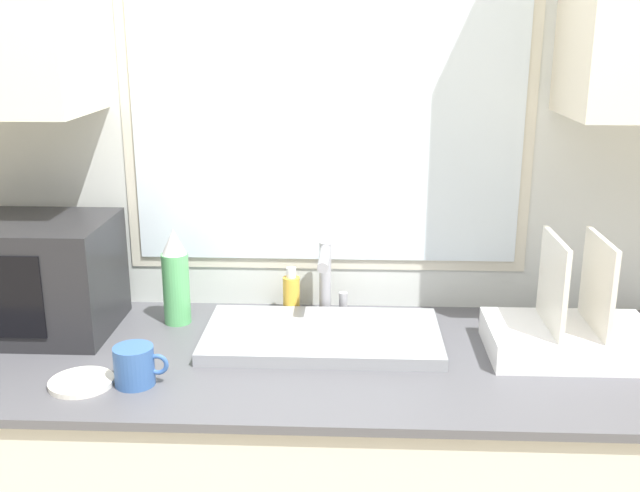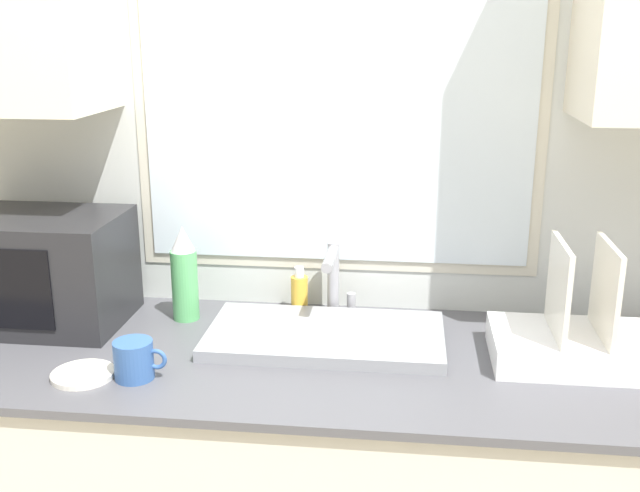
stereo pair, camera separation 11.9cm
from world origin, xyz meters
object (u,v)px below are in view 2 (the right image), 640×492
object	(u,v)px
soap_bottle	(299,293)
mug_near_sink	(135,360)
dish_rack	(577,340)
microwave	(38,269)
faucet	(334,274)
spray_bottle	(184,275)

from	to	relation	value
soap_bottle	mug_near_sink	size ratio (longest dim) A/B	1.10
dish_rack	mug_near_sink	distance (m)	1.01
mug_near_sink	soap_bottle	bearing A→B (deg)	54.76
soap_bottle	mug_near_sink	bearing A→B (deg)	-125.24
microwave	dish_rack	size ratio (longest dim) A/B	1.14
soap_bottle	faucet	bearing A→B (deg)	-13.16
microwave	soap_bottle	xyz separation A→B (m)	(0.67, 0.14, -0.09)
faucet	dish_rack	size ratio (longest dim) A/B	0.52
soap_bottle	dish_rack	bearing A→B (deg)	-18.77
microwave	dish_rack	world-z (taller)	same
mug_near_sink	faucet	bearing A→B (deg)	45.67
spray_bottle	faucet	bearing A→B (deg)	7.81
faucet	soap_bottle	size ratio (longest dim) A/B	1.53
microwave	soap_bottle	bearing A→B (deg)	11.76
faucet	spray_bottle	size ratio (longest dim) A/B	0.79
microwave	spray_bottle	bearing A→B (deg)	9.62
microwave	soap_bottle	distance (m)	0.69
microwave	dish_rack	distance (m)	1.36
faucet	microwave	distance (m)	0.77
faucet	soap_bottle	world-z (taller)	faucet
spray_bottle	soap_bottle	xyz separation A→B (m)	(0.30, 0.08, -0.07)
faucet	dish_rack	world-z (taller)	dish_rack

